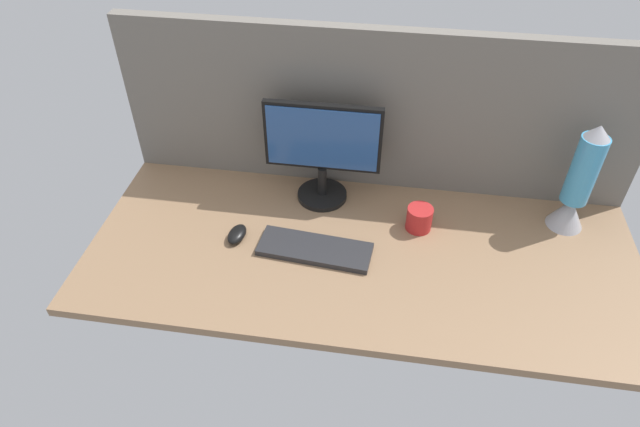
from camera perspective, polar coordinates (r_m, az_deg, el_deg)
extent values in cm
cube|color=#8C6B4C|center=(184.83, 4.32, -3.88)|extent=(180.00, 80.00, 3.00)
cube|color=slate|center=(195.60, 5.84, 10.42)|extent=(180.00, 5.00, 59.47)
cylinder|color=black|center=(202.65, 0.22, 1.95)|extent=(18.00, 18.00, 1.80)
cylinder|color=black|center=(198.68, 0.23, 3.38)|extent=(3.20, 3.20, 11.00)
cube|color=black|center=(189.07, 0.29, 7.89)|extent=(40.41, 2.40, 25.00)
cube|color=#264C8C|center=(187.91, 0.23, 7.66)|extent=(38.01, 0.60, 22.60)
cube|color=#262628|center=(181.41, -0.53, -3.69)|extent=(38.01, 16.25, 2.00)
ellipsoid|color=black|center=(187.62, -8.55, -2.12)|extent=(6.89, 10.29, 3.40)
cylinder|color=red|center=(190.62, 10.20, -0.50)|extent=(8.80, 8.80, 8.51)
cone|color=#A5A5AD|center=(206.17, 24.18, 0.13)|extent=(12.19, 12.19, 11.08)
cylinder|color=#3F99CC|center=(196.11, 25.58, 4.05)|extent=(8.86, 8.86, 24.37)
cone|color=#A5A5AD|center=(188.77, 26.83, 7.52)|extent=(7.98, 7.98, 4.43)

